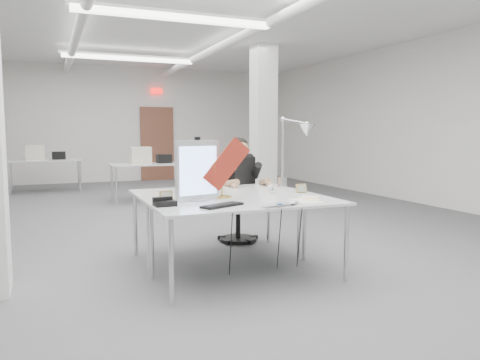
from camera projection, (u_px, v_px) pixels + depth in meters
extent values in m
cube|color=#4F4E51|center=(180.00, 230.00, 6.77)|extent=(10.00, 14.00, 0.02)
cube|color=white|center=(177.00, 0.00, 6.44)|extent=(10.00, 14.00, 0.02)
cube|color=silver|center=(114.00, 124.00, 13.06)|extent=(10.00, 0.02, 3.20)
cube|color=silver|center=(447.00, 121.00, 8.50)|extent=(0.02, 14.00, 3.20)
cube|color=white|center=(263.00, 122.00, 9.85)|extent=(0.45, 0.45, 3.20)
cube|color=brown|center=(157.00, 144.00, 13.50)|extent=(0.95, 0.08, 2.10)
cube|color=red|center=(157.00, 91.00, 13.31)|extent=(0.32, 0.06, 0.16)
cylinder|color=silver|center=(86.00, 6.00, 6.00)|extent=(0.16, 13.60, 0.16)
cylinder|color=silver|center=(268.00, 23.00, 6.99)|extent=(0.16, 13.60, 0.16)
cube|color=white|center=(177.00, 18.00, 6.46)|extent=(2.80, 0.14, 0.08)
cube|color=white|center=(130.00, 59.00, 10.14)|extent=(2.80, 0.14, 0.08)
cube|color=silver|center=(248.00, 203.00, 4.40)|extent=(1.80, 0.90, 0.02)
cube|color=silver|center=(216.00, 192.00, 5.22)|extent=(1.80, 0.90, 0.02)
cube|color=silver|center=(151.00, 164.00, 9.53)|extent=(1.60, 0.80, 0.02)
cube|color=silver|center=(45.00, 160.00, 10.80)|extent=(1.60, 0.80, 0.02)
cube|color=silver|center=(198.00, 170.00, 4.45)|extent=(0.46, 0.16, 0.58)
cube|color=maroon|center=(227.00, 164.00, 4.52)|extent=(0.49, 0.02, 0.52)
cube|color=black|center=(222.00, 205.00, 4.11)|extent=(0.43, 0.29, 0.02)
imported|color=silver|center=(280.00, 206.00, 4.08)|extent=(0.35, 0.25, 0.02)
ellipsoid|color=#A3A3A8|center=(294.00, 203.00, 4.21)|extent=(0.11, 0.08, 0.04)
cube|color=black|center=(165.00, 203.00, 4.16)|extent=(0.19, 0.17, 0.05)
cube|color=olive|center=(166.00, 196.00, 4.38)|extent=(0.14, 0.07, 0.11)
cube|color=tan|center=(301.00, 188.00, 5.02)|extent=(0.13, 0.04, 0.10)
cylinder|color=silver|center=(272.00, 189.00, 4.95)|extent=(0.10, 0.05, 0.10)
cube|color=silver|center=(307.00, 201.00, 4.42)|extent=(0.25, 0.34, 0.01)
cube|color=#D9BB81|center=(309.00, 199.00, 4.56)|extent=(0.18, 0.24, 0.01)
cube|color=beige|center=(310.00, 197.00, 4.72)|extent=(0.21, 0.20, 0.01)
cube|color=beige|center=(193.00, 177.00, 5.08)|extent=(0.37, 0.36, 0.32)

